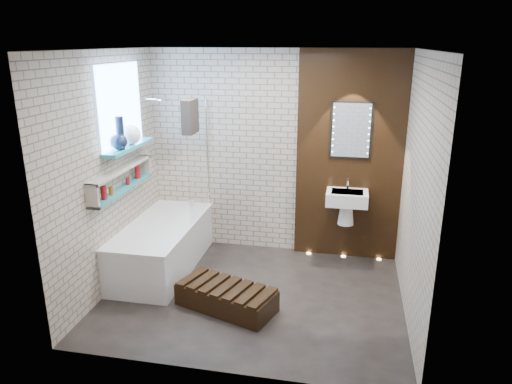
% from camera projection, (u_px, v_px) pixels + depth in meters
% --- Properties ---
extents(ground, '(3.20, 3.20, 0.00)m').
position_uv_depth(ground, '(253.00, 295.00, 5.25)').
color(ground, black).
rests_on(ground, ground).
extents(room_shell, '(3.24, 3.20, 2.60)m').
position_uv_depth(room_shell, '(253.00, 182.00, 4.85)').
color(room_shell, '#B8A492').
rests_on(room_shell, ground).
extents(walnut_panel, '(1.30, 0.06, 2.60)m').
position_uv_depth(walnut_panel, '(349.00, 158.00, 5.86)').
color(walnut_panel, black).
rests_on(walnut_panel, ground).
extents(clerestory_window, '(0.18, 1.00, 0.94)m').
position_uv_depth(clerestory_window, '(121.00, 114.00, 5.29)').
color(clerestory_window, '#7FADE0').
rests_on(clerestory_window, room_shell).
extents(display_niche, '(0.14, 1.30, 0.26)m').
position_uv_depth(display_niche, '(122.00, 180.00, 5.31)').
color(display_niche, teal).
rests_on(display_niche, room_shell).
extents(bathtub, '(0.79, 1.74, 0.70)m').
position_uv_depth(bathtub, '(163.00, 246.00, 5.81)').
color(bathtub, white).
rests_on(bathtub, ground).
extents(bath_screen, '(0.01, 0.78, 1.40)m').
position_uv_depth(bath_screen, '(199.00, 160.00, 5.85)').
color(bath_screen, white).
rests_on(bath_screen, bathtub).
extents(towel, '(0.11, 0.30, 0.39)m').
position_uv_depth(towel, '(190.00, 117.00, 5.45)').
color(towel, '#292321').
rests_on(towel, bath_screen).
extents(shower_head, '(0.18, 0.18, 0.02)m').
position_uv_depth(shower_head, '(164.00, 99.00, 5.77)').
color(shower_head, silver).
rests_on(shower_head, room_shell).
extents(washbasin, '(0.50, 0.36, 0.58)m').
position_uv_depth(washbasin, '(347.00, 202.00, 5.83)').
color(washbasin, white).
rests_on(washbasin, walnut_panel).
extents(led_mirror, '(0.50, 0.02, 0.70)m').
position_uv_depth(led_mirror, '(351.00, 130.00, 5.72)').
color(led_mirror, black).
rests_on(led_mirror, walnut_panel).
extents(walnut_step, '(1.12, 0.76, 0.23)m').
position_uv_depth(walnut_step, '(226.00, 298.00, 4.97)').
color(walnut_step, black).
rests_on(walnut_step, ground).
extents(niche_bottles, '(0.07, 0.88, 0.17)m').
position_uv_depth(niche_bottles, '(123.00, 181.00, 5.35)').
color(niche_bottles, maroon).
rests_on(niche_bottles, display_niche).
extents(sill_vases, '(0.23, 0.48, 0.36)m').
position_uv_depth(sill_vases, '(126.00, 136.00, 5.29)').
color(sill_vases, '#121C34').
rests_on(sill_vases, clerestory_window).
extents(floor_uplights, '(0.96, 0.06, 0.01)m').
position_uv_depth(floor_uplights, '(343.00, 256.00, 6.19)').
color(floor_uplights, '#FFD899').
rests_on(floor_uplights, ground).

